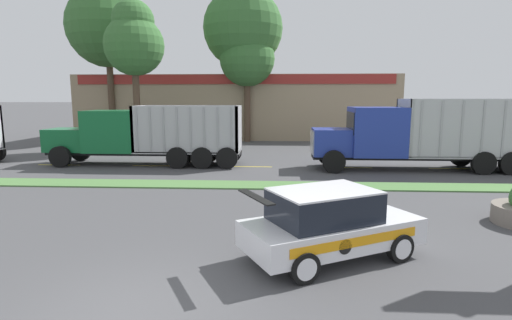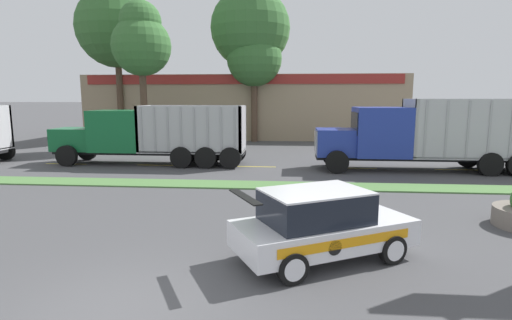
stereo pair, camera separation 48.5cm
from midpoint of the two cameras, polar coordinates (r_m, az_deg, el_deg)
name	(u,v)px [view 2 (the right image)]	position (r m, az deg, el deg)	size (l,w,h in m)	color
ground_plane	(116,311)	(7.92, -17.67, -19.91)	(600.00, 600.00, 0.00)	#474749
grass_verge	(219,184)	(17.38, -4.51, -3.49)	(120.00, 1.51, 0.06)	#517F42
centre_line_2	(66,164)	(25.16, -24.99, -0.50)	(2.40, 0.14, 0.01)	yellow
centre_line_3	(158,165)	(22.95, -13.23, -0.72)	(2.40, 0.14, 0.01)	yellow
centre_line_4	(254,167)	(21.89, 0.34, -0.95)	(2.40, 0.14, 0.01)	yellow
centre_line_5	(354,168)	(22.12, 14.42, -1.13)	(2.40, 0.14, 0.01)	yellow
centre_line_6	(458,170)	(23.63, 27.45, -1.23)	(2.40, 0.14, 0.01)	yellow
dump_truck_lead	(137,136)	(23.55, -16.13, 3.29)	(10.92, 2.56, 3.31)	black
dump_truck_mid	(410,138)	(22.13, 21.71, 2.98)	(11.57, 2.76, 3.71)	black
rally_car	(321,224)	(9.53, 10.70, -8.97)	(4.53, 3.56, 1.71)	white
traffic_cone	(277,227)	(11.13, 4.27, -9.52)	(0.51, 0.51, 0.51)	black
store_building_backdrop	(248,106)	(40.74, -0.76, 7.69)	(28.73, 12.10, 5.74)	#9E896B
tree_behind_left	(254,53)	(34.43, 0.16, 14.98)	(4.63, 4.63, 10.44)	brown
tree_behind_centre	(250,20)	(35.55, -0.41, 19.37)	(6.71, 6.71, 14.56)	brown
tree_behind_right	(116,19)	(37.96, -18.99, 18.46)	(6.80, 6.80, 14.79)	brown
tree_behind_far_right	(141,41)	(30.34, -15.63, 16.07)	(4.16, 4.16, 10.46)	brown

